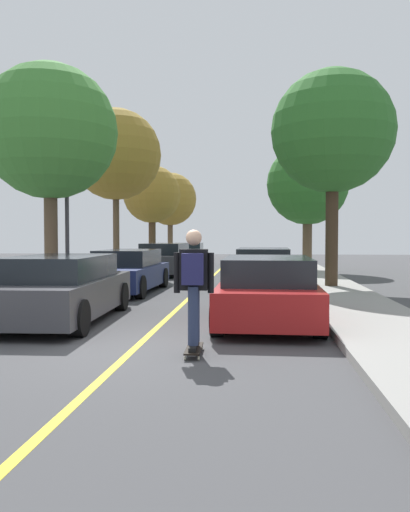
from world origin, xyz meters
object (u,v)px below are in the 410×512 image
object	(u,v)px
parked_car_left_far	(165,259)
street_tree_right_near	(308,185)
street_tree_left_near	(116,155)
street_tree_left_far	(152,195)
parked_car_left_farthest	(187,255)
street_tree_right_nearest	(333,132)
streetlamp	(67,183)
parked_car_left_nearest	(61,289)
street_tree_left_nearest	(50,132)
skateboard	(194,349)
parked_car_left_near	(127,271)
street_tree_left_farthest	(170,199)
parked_car_right_near	(263,269)
skateboarder	(194,281)
parked_car_right_nearest	(268,290)

from	to	relation	value
parked_car_left_far	street_tree_right_near	xyz separation A→B (m)	(6.25, 2.63, 3.39)
street_tree_left_near	street_tree_left_far	distance (m)	7.91
parked_car_left_farthest	street_tree_left_far	bearing A→B (deg)	159.99
street_tree_right_nearest	streetlamp	xyz separation A→B (m)	(-8.00, -1.55, -1.66)
street_tree_left_far	parked_car_left_nearest	bearing A→B (deg)	-83.90
street_tree_left_nearest	skateboard	xyz separation A→B (m)	(5.13, -7.50, -4.65)
parked_car_left_nearest	parked_car_left_near	world-z (taller)	parked_car_left_nearest
street_tree_left_nearest	street_tree_left_farthest	xyz separation A→B (m)	(0.00, 21.47, -0.51)
street_tree_left_farthest	street_tree_right_near	xyz separation A→B (m)	(8.37, -11.50, -0.14)
parked_car_left_far	parked_car_left_farthest	bearing A→B (deg)	90.00
parked_car_left_far	street_tree_right_nearest	world-z (taller)	street_tree_right_nearest
parked_car_right_near	skateboarder	bearing A→B (deg)	-96.65
street_tree_right_nearest	skateboard	bearing A→B (deg)	-109.06
parked_car_left_near	streetlamp	bearing A→B (deg)	-169.66
parked_car_right_near	street_tree_left_farthest	size ratio (longest dim) A/B	0.72
skateboarder	skateboard	bearing A→B (deg)	92.05
street_tree_left_farthest	skateboard	bearing A→B (deg)	-79.95
skateboarder	parked_car_left_farthest	bearing A→B (deg)	97.85
parked_car_left_nearest	parked_car_left_far	bearing A→B (deg)	90.01
parked_car_right_near	street_tree_left_nearest	size ratio (longest dim) A/B	0.65
parked_car_left_nearest	street_tree_left_farthest	size ratio (longest dim) A/B	0.78
parked_car_right_near	street_tree_left_near	bearing A→B (deg)	139.97
street_tree_right_nearest	street_tree_right_near	size ratio (longest dim) A/B	1.15
parked_car_left_nearest	streetlamp	bearing A→B (deg)	108.81
parked_car_right_near	skateboard	size ratio (longest dim) A/B	5.07
parked_car_left_nearest	street_tree_left_near	distance (m)	13.05
street_tree_left_nearest	skateboarder	world-z (taller)	street_tree_left_nearest
parked_car_right_near	street_tree_right_nearest	world-z (taller)	street_tree_right_nearest
parked_car_left_near	street_tree_left_nearest	world-z (taller)	street_tree_left_nearest
street_tree_left_nearest	street_tree_right_nearest	distance (m)	8.58
street_tree_left_nearest	street_tree_left_farthest	size ratio (longest dim) A/B	1.11
parked_car_left_near	street_tree_right_near	xyz separation A→B (m)	(6.25, 9.33, 3.45)
parked_car_right_near	street_tree_right_nearest	bearing A→B (deg)	-3.33
skateboarder	parked_car_right_near	bearing A→B (deg)	83.35
parked_car_left_nearest	street_tree_left_near	xyz separation A→B (m)	(-2.13, 12.05, 4.51)
parked_car_right_near	street_tree_left_near	world-z (taller)	street_tree_left_near
parked_car_right_near	street_tree_left_farthest	xyz separation A→B (m)	(-6.25, 19.48, 3.57)
parked_car_left_near	streetlamp	size ratio (longest dim) A/B	0.85
skateboard	parked_car_left_far	bearing A→B (deg)	101.47
street_tree_left_far	skateboard	size ratio (longest dim) A/B	6.62
street_tree_left_nearest	street_tree_right_nearest	size ratio (longest dim) A/B	0.98
street_tree_left_near	street_tree_right_nearest	world-z (taller)	street_tree_left_near
parked_car_left_nearest	street_tree_right_nearest	xyz separation A→B (m)	(6.25, 6.68, 4.28)
skateboard	skateboarder	distance (m)	0.99
parked_car_left_farthest	street_tree_left_farthest	size ratio (longest dim) A/B	0.68
street_tree_left_near	street_tree_left_far	xyz separation A→B (m)	(0.00, 7.83, -1.11)
parked_car_left_near	street_tree_left_farthest	distance (m)	21.24
parked_car_left_near	street_tree_right_nearest	xyz separation A→B (m)	(6.25, 1.23, 4.31)
skateboard	parked_car_right_nearest	bearing A→B (deg)	68.57
street_tree_left_nearest	street_tree_right_nearest	xyz separation A→B (m)	(8.37, 1.87, 0.20)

